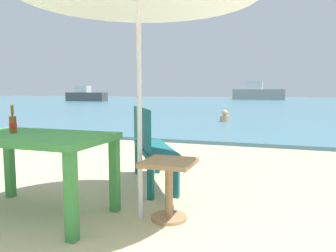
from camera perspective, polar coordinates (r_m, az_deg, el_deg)
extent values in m
cube|color=teal|center=(31.87, 17.13, 3.86)|extent=(120.00, 50.00, 0.08)
cube|color=#3D8C42|center=(3.20, -22.50, -1.85)|extent=(1.40, 0.80, 0.06)
cube|color=#3D8C42|center=(2.63, -16.57, -11.81)|extent=(0.08, 0.08, 0.70)
cube|color=#3D8C42|center=(3.95, -25.94, -6.18)|extent=(0.08, 0.08, 0.70)
cube|color=#3D8C42|center=(3.18, -9.30, -8.49)|extent=(0.08, 0.08, 0.70)
cylinder|color=brown|center=(3.36, -25.47, 0.21)|extent=(0.06, 0.06, 0.16)
cone|color=brown|center=(3.35, -25.53, 1.53)|extent=(0.06, 0.06, 0.03)
cylinder|color=brown|center=(3.35, -25.57, 2.51)|extent=(0.03, 0.03, 0.09)
cylinder|color=red|center=(3.36, -25.46, 0.08)|extent=(0.07, 0.07, 0.05)
cylinder|color=gold|center=(3.35, -25.61, 3.32)|extent=(0.03, 0.03, 0.01)
cylinder|color=silver|center=(2.88, -5.04, 6.13)|extent=(0.04, 0.04, 2.30)
cube|color=#9E7A51|center=(2.90, 0.17, -6.40)|extent=(0.44, 0.44, 0.04)
cylinder|color=#9E7A51|center=(2.97, 0.17, -11.50)|extent=(0.07, 0.07, 0.50)
cylinder|color=#9E7A51|center=(3.05, 0.17, -15.71)|extent=(0.32, 0.32, 0.03)
cube|color=#196066|center=(4.00, -2.38, -3.94)|extent=(0.94, 1.21, 0.05)
cube|color=#196066|center=(3.94, -4.69, 0.00)|extent=(0.67, 1.04, 0.44)
cube|color=#196066|center=(3.55, 1.47, -9.15)|extent=(0.06, 0.06, 0.42)
cube|color=#196066|center=(4.60, -1.85, -5.62)|extent=(0.06, 0.06, 0.42)
cube|color=#196066|center=(3.50, -3.04, -9.40)|extent=(0.06, 0.06, 0.42)
cube|color=#196066|center=(4.56, -5.32, -5.75)|extent=(0.06, 0.06, 0.42)
cylinder|color=tan|center=(11.72, 9.90, 1.29)|extent=(0.34, 0.34, 0.20)
sphere|color=tan|center=(11.71, 9.92, 2.29)|extent=(0.21, 0.21, 0.21)
cube|color=gray|center=(42.79, 15.54, 5.33)|extent=(6.31, 1.72, 1.29)
cube|color=silver|center=(42.84, 14.82, 6.89)|extent=(2.01, 1.29, 1.00)
cube|color=#4C4C4C|center=(36.04, -14.04, 4.97)|extent=(4.49, 1.22, 0.92)
cube|color=silver|center=(36.26, -14.62, 6.25)|extent=(1.43, 0.92, 0.71)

